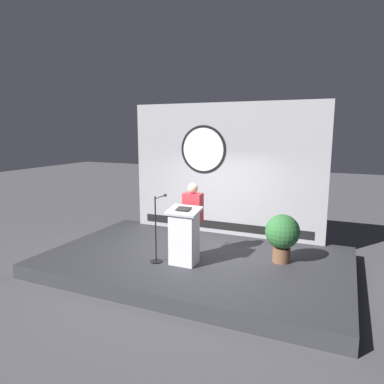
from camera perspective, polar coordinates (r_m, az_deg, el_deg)
ground_plane at (r=7.96m, az=0.61°, el=-12.20°), size 40.00×40.00×0.00m
stage_platform at (r=7.90m, az=0.61°, el=-11.19°), size 6.40×4.00×0.30m
banner_display at (r=9.16m, az=5.12°, el=3.58°), size 5.09×0.12×3.38m
podium at (r=7.21m, az=-1.30°, el=-7.13°), size 0.64×0.50×1.19m
speaker_person at (r=7.58m, az=0.14°, el=-4.43°), size 0.40×0.26×1.61m
microphone_stand at (r=7.42m, az=-5.61°, el=-7.44°), size 0.24×0.59×1.39m
potted_plant at (r=7.54m, az=14.33°, el=-6.54°), size 0.70×0.70×1.00m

